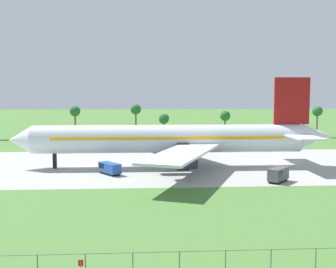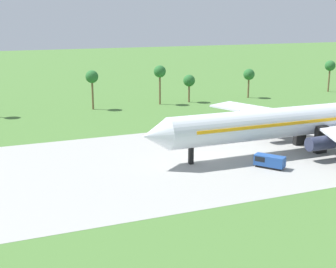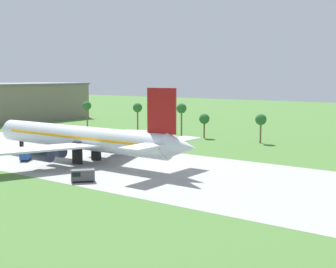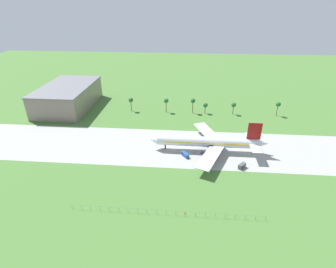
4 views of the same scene
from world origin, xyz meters
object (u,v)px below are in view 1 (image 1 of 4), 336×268
fuel_truck (109,168)px  baggage_tug (278,175)px  jet_airliner (176,139)px  no_stopping_sign (81,267)px

fuel_truck → baggage_tug: bearing=-16.8°
jet_airliner → no_stopping_sign: bearing=-103.1°
baggage_tug → no_stopping_sign: bearing=-128.3°
jet_airliner → fuel_truck: bearing=-152.0°
no_stopping_sign → fuel_truck: bearing=91.4°
baggage_tug → fuel_truck: bearing=163.2°
baggage_tug → jet_airliner: bearing=135.6°
fuel_truck → no_stopping_sign: 45.50m
baggage_tug → no_stopping_sign: baggage_tug is taller
baggage_tug → no_stopping_sign: 46.42m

